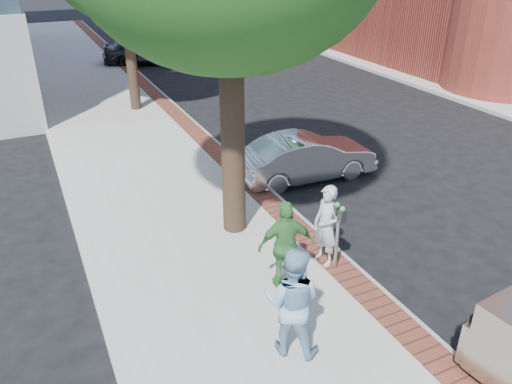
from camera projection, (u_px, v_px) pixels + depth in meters
ground at (298, 270)px, 10.36m from camera, size 120.00×120.00×0.00m
sidewalk at (135, 148)px, 16.19m from camera, size 5.00×60.00×0.15m
brick_strip at (199, 136)px, 17.00m from camera, size 0.60×60.00×0.01m
curb at (209, 136)px, 17.17m from camera, size 0.10×60.00×0.15m
sidewalk_far at (491, 91)px, 22.32m from camera, size 5.00×60.00×0.15m
signal_near at (115, 18)px, 27.40m from camera, size 0.70×0.15×3.80m
signal_far at (298, 7)px, 31.85m from camera, size 0.70×0.15×3.80m
parking_meter at (338, 223)px, 9.67m from camera, size 0.12×0.32×1.47m
person_gray at (326, 226)px, 9.96m from camera, size 0.51×0.69×1.73m
person_officer at (292, 302)px, 7.73m from camera, size 1.18×1.16×1.92m
person_green at (286, 246)px, 9.24m from camera, size 1.14×0.69×1.82m
sedan_silver at (306, 157)px, 14.03m from camera, size 4.00×1.53×1.30m
bg_car at (147, 49)px, 27.15m from camera, size 4.96×2.46×1.63m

